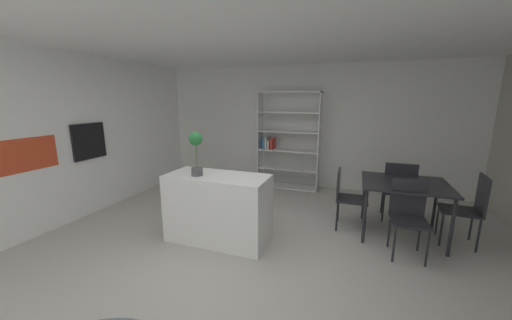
{
  "coord_description": "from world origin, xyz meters",
  "views": [
    {
      "loc": [
        1.29,
        -2.99,
        1.92
      ],
      "look_at": [
        -0.16,
        0.98,
        1.0
      ],
      "focal_mm": 19.65,
      "sensor_mm": 36.0,
      "label": 1
    }
  ],
  "objects_px": {
    "potted_plant_on_island": "(196,149)",
    "dining_chair_island_side": "(346,194)",
    "kitchen_island": "(218,208)",
    "dining_chair_far": "(399,187)",
    "dining_table": "(404,188)",
    "dining_chair_window_side": "(470,205)",
    "built_in_oven": "(89,141)",
    "dining_chair_near": "(408,211)",
    "open_bookshelf": "(286,141)"
  },
  "relations": [
    {
      "from": "potted_plant_on_island",
      "to": "dining_chair_island_side",
      "type": "xyz_separation_m",
      "value": [
        1.86,
        1.11,
        -0.76
      ]
    },
    {
      "from": "dining_chair_island_side",
      "to": "potted_plant_on_island",
      "type": "bearing_deg",
      "value": 119.86
    },
    {
      "from": "kitchen_island",
      "to": "dining_chair_far",
      "type": "distance_m",
      "value": 2.83
    },
    {
      "from": "kitchen_island",
      "to": "potted_plant_on_island",
      "type": "relative_size",
      "value": 2.38
    },
    {
      "from": "dining_table",
      "to": "dining_chair_window_side",
      "type": "bearing_deg",
      "value": -0.66
    },
    {
      "from": "built_in_oven",
      "to": "dining_chair_far",
      "type": "xyz_separation_m",
      "value": [
        4.85,
        1.35,
        -0.67
      ]
    },
    {
      "from": "dining_chair_far",
      "to": "dining_chair_near",
      "type": "distance_m",
      "value": 1.0
    },
    {
      "from": "dining_chair_window_side",
      "to": "dining_chair_island_side",
      "type": "xyz_separation_m",
      "value": [
        -1.56,
        0.01,
        -0.03
      ]
    },
    {
      "from": "dining_chair_island_side",
      "to": "dining_chair_window_side",
      "type": "bearing_deg",
      "value": -91.18
    },
    {
      "from": "kitchen_island",
      "to": "dining_chair_window_side",
      "type": "xyz_separation_m",
      "value": [
        3.18,
        1.0,
        0.1
      ]
    },
    {
      "from": "potted_plant_on_island",
      "to": "dining_chair_window_side",
      "type": "distance_m",
      "value": 3.67
    },
    {
      "from": "kitchen_island",
      "to": "open_bookshelf",
      "type": "bearing_deg",
      "value": 84.03
    },
    {
      "from": "dining_table",
      "to": "dining_chair_near",
      "type": "height_order",
      "value": "dining_chair_near"
    },
    {
      "from": "potted_plant_on_island",
      "to": "dining_chair_window_side",
      "type": "bearing_deg",
      "value": 17.83
    },
    {
      "from": "dining_chair_far",
      "to": "dining_chair_island_side",
      "type": "bearing_deg",
      "value": 34.16
    },
    {
      "from": "kitchen_island",
      "to": "dining_table",
      "type": "height_order",
      "value": "kitchen_island"
    },
    {
      "from": "built_in_oven",
      "to": "dining_chair_near",
      "type": "distance_m",
      "value": 4.9
    },
    {
      "from": "dining_chair_far",
      "to": "dining_chair_island_side",
      "type": "distance_m",
      "value": 0.92
    },
    {
      "from": "dining_chair_near",
      "to": "dining_chair_far",
      "type": "bearing_deg",
      "value": 86.33
    },
    {
      "from": "dining_table",
      "to": "dining_chair_island_side",
      "type": "relative_size",
      "value": 1.26
    },
    {
      "from": "potted_plant_on_island",
      "to": "dining_chair_far",
      "type": "distance_m",
      "value": 3.17
    },
    {
      "from": "dining_chair_island_side",
      "to": "dining_chair_near",
      "type": "bearing_deg",
      "value": -123.92
    },
    {
      "from": "dining_chair_far",
      "to": "open_bookshelf",
      "type": "bearing_deg",
      "value": -27.62
    },
    {
      "from": "dining_table",
      "to": "dining_chair_window_side",
      "type": "xyz_separation_m",
      "value": [
        0.78,
        -0.01,
        -0.15
      ]
    },
    {
      "from": "dining_chair_window_side",
      "to": "potted_plant_on_island",
      "type": "bearing_deg",
      "value": -67.3
    },
    {
      "from": "kitchen_island",
      "to": "dining_table",
      "type": "bearing_deg",
      "value": 22.92
    },
    {
      "from": "potted_plant_on_island",
      "to": "dining_chair_island_side",
      "type": "distance_m",
      "value": 2.29
    },
    {
      "from": "dining_chair_far",
      "to": "built_in_oven",
      "type": "bearing_deg",
      "value": 16.86
    },
    {
      "from": "open_bookshelf",
      "to": "dining_chair_far",
      "type": "relative_size",
      "value": 2.14
    },
    {
      "from": "dining_chair_window_side",
      "to": "built_in_oven",
      "type": "bearing_deg",
      "value": -76.63
    },
    {
      "from": "open_bookshelf",
      "to": "dining_chair_far",
      "type": "height_order",
      "value": "open_bookshelf"
    },
    {
      "from": "potted_plant_on_island",
      "to": "dining_chair_near",
      "type": "height_order",
      "value": "potted_plant_on_island"
    },
    {
      "from": "dining_chair_window_side",
      "to": "dining_chair_near",
      "type": "xyz_separation_m",
      "value": [
        -0.79,
        -0.49,
        -0.01
      ]
    },
    {
      "from": "kitchen_island",
      "to": "open_bookshelf",
      "type": "relative_size",
      "value": 0.66
    },
    {
      "from": "built_in_oven",
      "to": "kitchen_island",
      "type": "bearing_deg",
      "value": -3.73
    },
    {
      "from": "dining_chair_island_side",
      "to": "built_in_oven",
      "type": "bearing_deg",
      "value": 100.88
    },
    {
      "from": "potted_plant_on_island",
      "to": "dining_chair_window_side",
      "type": "relative_size",
      "value": 0.6
    },
    {
      "from": "open_bookshelf",
      "to": "dining_table",
      "type": "distance_m",
      "value": 2.71
    },
    {
      "from": "dining_table",
      "to": "dining_chair_near",
      "type": "distance_m",
      "value": 0.52
    },
    {
      "from": "built_in_oven",
      "to": "dining_chair_window_side",
      "type": "xyz_separation_m",
      "value": [
        5.63,
        0.84,
        -0.68
      ]
    },
    {
      "from": "dining_chair_island_side",
      "to": "kitchen_island",
      "type": "bearing_deg",
      "value": 121.09
    },
    {
      "from": "potted_plant_on_island",
      "to": "dining_chair_island_side",
      "type": "relative_size",
      "value": 0.65
    },
    {
      "from": "dining_chair_window_side",
      "to": "kitchen_island",
      "type": "bearing_deg",
      "value": -67.62
    },
    {
      "from": "open_bookshelf",
      "to": "dining_table",
      "type": "bearing_deg",
      "value": -38.23
    },
    {
      "from": "built_in_oven",
      "to": "kitchen_island",
      "type": "xyz_separation_m",
      "value": [
        2.46,
        -0.16,
        -0.78
      ]
    },
    {
      "from": "open_bookshelf",
      "to": "dining_table",
      "type": "height_order",
      "value": "open_bookshelf"
    },
    {
      "from": "kitchen_island",
      "to": "potted_plant_on_island",
      "type": "xyz_separation_m",
      "value": [
        -0.25,
        -0.1,
        0.83
      ]
    },
    {
      "from": "open_bookshelf",
      "to": "dining_chair_near",
      "type": "relative_size",
      "value": 2.19
    },
    {
      "from": "built_in_oven",
      "to": "dining_chair_far",
      "type": "bearing_deg",
      "value": 15.54
    },
    {
      "from": "dining_chair_far",
      "to": "dining_chair_near",
      "type": "xyz_separation_m",
      "value": [
        -0.0,
        -1.0,
        -0.02
      ]
    }
  ]
}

